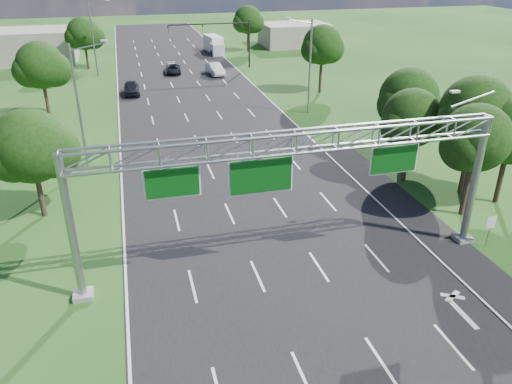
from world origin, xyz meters
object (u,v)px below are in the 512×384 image
object	(u,v)px
sign_gantry	(296,153)
box_truck	(214,45)
regulatory_sign	(491,225)
traffic_signal	(226,33)

from	to	relation	value
sign_gantry	box_truck	distance (m)	67.25
regulatory_sign	box_truck	size ratio (longest dim) A/B	0.28
traffic_signal	box_truck	size ratio (longest dim) A/B	1.61
regulatory_sign	traffic_signal	bearing A→B (deg)	95.20
regulatory_sign	traffic_signal	distance (m)	54.37
regulatory_sign	box_truck	xyz separation A→B (m)	(-4.40, 67.60, -0.17)
traffic_signal	box_truck	bearing A→B (deg)	87.80
traffic_signal	regulatory_sign	bearing A→B (deg)	-84.80
sign_gantry	box_truck	bearing A→B (deg)	83.43
traffic_signal	box_truck	world-z (taller)	traffic_signal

